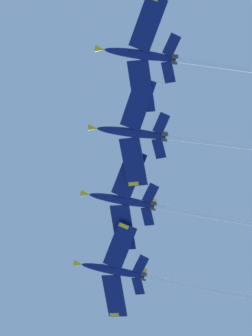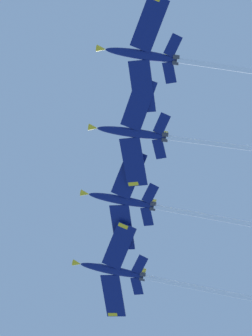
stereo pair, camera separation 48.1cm
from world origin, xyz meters
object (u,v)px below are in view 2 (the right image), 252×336
at_px(jet_far_left, 168,59).
at_px(jet_inner_right, 137,275).
at_px(jet_centre, 156,207).
at_px(jet_inner_left, 157,136).

xyz_separation_m(jet_far_left, jet_inner_right, (-22.45, -34.08, -0.06)).
distance_m(jet_far_left, jet_inner_right, 40.81).
bearing_deg(jet_inner_right, jet_centre, 63.64).
bearing_deg(jet_inner_left, jet_far_left, 56.38).
height_order(jet_inner_left, jet_inner_right, jet_inner_right).
bearing_deg(jet_centre, jet_inner_right, -116.36).
distance_m(jet_inner_left, jet_inner_right, 27.32).
xyz_separation_m(jet_centre, jet_inner_right, (-6.18, -12.48, -0.84)).
relative_size(jet_centre, jet_inner_right, 1.16).
xyz_separation_m(jet_far_left, jet_inner_left, (-7.47, -11.24, 0.04)).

